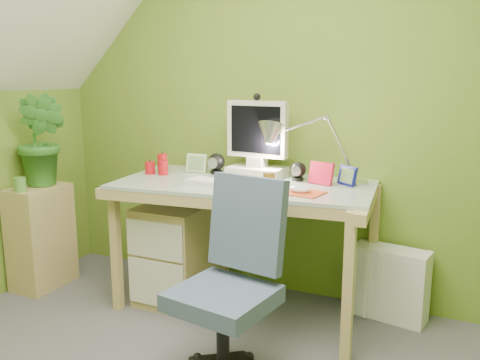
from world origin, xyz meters
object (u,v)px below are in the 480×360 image
at_px(desk_lamp, 331,134).
at_px(side_ledge, 41,237).
at_px(task_chair, 223,297).
at_px(monitor, 257,137).
at_px(potted_plant, 42,140).
at_px(radiator, 390,283).
at_px(desk, 245,246).

relative_size(desk_lamp, side_ledge, 0.83).
bearing_deg(task_chair, monitor, 113.02).
bearing_deg(side_ledge, potted_plant, 61.35).
xyz_separation_m(monitor, side_ledge, (-1.38, -0.43, -0.69)).
distance_m(desk_lamp, radiator, 0.94).
height_order(monitor, potted_plant, potted_plant).
distance_m(monitor, desk_lamp, 0.45).
distance_m(desk_lamp, potted_plant, 1.84).
bearing_deg(task_chair, potted_plant, 170.09).
bearing_deg(side_ledge, radiator, 12.77).
bearing_deg(desk_lamp, radiator, -1.07).
xyz_separation_m(desk, radiator, (0.82, 0.24, -0.18)).
xyz_separation_m(monitor, radiator, (0.82, 0.06, -0.82)).
height_order(monitor, desk_lamp, desk_lamp).
xyz_separation_m(monitor, desk_lamp, (0.45, 0.00, 0.04)).
height_order(desk, side_ledge, desk).
xyz_separation_m(side_ledge, radiator, (2.19, 0.50, -0.13)).
distance_m(desk, desk_lamp, 0.83).
relative_size(monitor, potted_plant, 0.80).
bearing_deg(desk_lamp, potted_plant, -178.74).
height_order(potted_plant, radiator, potted_plant).
xyz_separation_m(desk_lamp, side_ledge, (-1.83, -0.43, -0.73)).
distance_m(monitor, potted_plant, 1.40).
bearing_deg(monitor, potted_plant, -161.79).
distance_m(monitor, side_ledge, 1.60).
relative_size(desk, desk_lamp, 2.60).
distance_m(desk_lamp, side_ledge, 2.01).
bearing_deg(task_chair, side_ledge, 172.01).
bearing_deg(desk, desk_lamp, 16.12).
relative_size(side_ledge, radiator, 1.61).
relative_size(desk, task_chair, 1.72).
relative_size(monitor, task_chair, 0.57).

